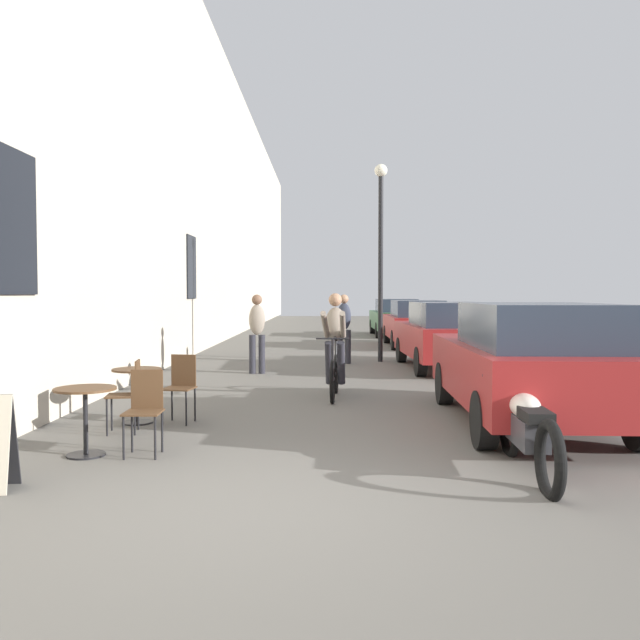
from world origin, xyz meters
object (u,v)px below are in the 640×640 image
at_px(parked_car_nearest, 528,362).
at_px(parked_car_third, 416,323).
at_px(cafe_chair_mid_toward_wall, 129,391).
at_px(cyclist_on_bicycle, 335,348).
at_px(pedestrian_near, 257,329).
at_px(parked_car_fourth, 395,317).
at_px(pedestrian_mid, 344,325).
at_px(street_lamp, 381,237).
at_px(parked_car_second, 447,334).
at_px(cafe_chair_mid_toward_street, 181,383).
at_px(cafe_table_near, 85,407).
at_px(cafe_table_mid, 137,384).
at_px(parked_motorcycle, 528,431).
at_px(cafe_chair_near_toward_street, 145,406).

height_order(parked_car_nearest, parked_car_third, parked_car_nearest).
height_order(cafe_chair_mid_toward_wall, parked_car_nearest, parked_car_nearest).
xyz_separation_m(cyclist_on_bicycle, pedestrian_near, (-1.61, 3.09, 0.14)).
bearing_deg(parked_car_fourth, pedestrian_mid, -102.68).
relative_size(cyclist_on_bicycle, parked_car_fourth, 0.42).
height_order(cyclist_on_bicycle, parked_car_nearest, cyclist_on_bicycle).
height_order(street_lamp, parked_car_second, street_lamp).
relative_size(pedestrian_near, pedestrian_mid, 1.00).
xyz_separation_m(pedestrian_mid, parked_car_nearest, (2.18, -7.46, -0.12)).
distance_m(pedestrian_mid, parked_car_third, 5.57).
height_order(cafe_chair_mid_toward_street, parked_car_nearest, parked_car_nearest).
relative_size(cafe_table_near, pedestrian_near, 0.43).
bearing_deg(parked_car_fourth, cafe_table_mid, -106.52).
bearing_deg(street_lamp, parked_motorcycle, -86.82).
distance_m(cafe_chair_mid_toward_street, pedestrian_near, 5.32).
distance_m(cyclist_on_bicycle, pedestrian_near, 3.49).
bearing_deg(parked_motorcycle, cafe_chair_mid_toward_street, 147.72).
bearing_deg(cafe_chair_mid_toward_street, parked_car_nearest, -2.18).
distance_m(parked_car_second, parked_motorcycle, 8.58).
relative_size(pedestrian_near, parked_car_nearest, 0.37).
bearing_deg(parked_car_fourth, cafe_chair_mid_toward_street, -104.89).
distance_m(street_lamp, parked_car_nearest, 8.31).
bearing_deg(parked_car_fourth, parked_motorcycle, -92.40).
distance_m(cafe_chair_mid_toward_street, cafe_chair_mid_toward_wall, 0.83).
distance_m(pedestrian_near, street_lamp, 4.31).
bearing_deg(cafe_chair_near_toward_street, street_lamp, 70.89).
bearing_deg(parked_car_second, cafe_table_near, -123.46).
bearing_deg(cafe_chair_mid_toward_street, parked_motorcycle, -32.28).
height_order(parked_car_second, parked_motorcycle, parked_car_second).
bearing_deg(cyclist_on_bicycle, cafe_table_near, -123.71).
xyz_separation_m(cafe_table_near, parked_car_nearest, (5.14, 1.64, 0.30)).
relative_size(cafe_chair_mid_toward_wall, parked_car_second, 0.21).
bearing_deg(cyclist_on_bicycle, cafe_table_mid, -139.29).
height_order(cafe_chair_near_toward_street, pedestrian_near, pedestrian_near).
distance_m(pedestrian_near, pedestrian_mid, 2.77).
relative_size(cafe_chair_mid_toward_street, pedestrian_near, 0.53).
height_order(pedestrian_near, parked_motorcycle, pedestrian_near).
relative_size(street_lamp, parked_car_third, 1.17).
bearing_deg(parked_car_fourth, cafe_table_near, -105.22).
bearing_deg(parked_motorcycle, cafe_chair_near_toward_street, 169.85).
xyz_separation_m(cafe_table_near, cafe_chair_near_toward_street, (0.60, 0.08, -0.00)).
bearing_deg(pedestrian_near, pedestrian_mid, 46.52).
bearing_deg(street_lamp, parked_car_fourth, 81.92).
bearing_deg(parked_car_second, parked_car_third, 88.62).
bearing_deg(cyclist_on_bicycle, parked_car_fourth, 80.38).
xyz_separation_m(street_lamp, parked_motorcycle, (0.56, -10.15, -2.70)).
bearing_deg(cafe_chair_near_toward_street, parked_car_third, 71.20).
bearing_deg(cyclist_on_bicycle, pedestrian_near, 117.58).
height_order(cafe_table_near, pedestrian_mid, pedestrian_mid).
xyz_separation_m(pedestrian_near, parked_car_fourth, (4.23, 12.34, -0.18)).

